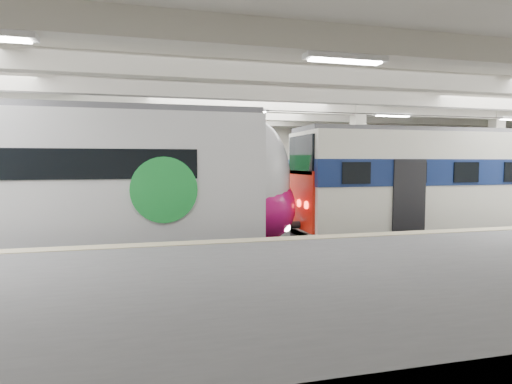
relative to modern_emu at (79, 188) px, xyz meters
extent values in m
cube|color=black|center=(5.53, 0.00, -2.33)|extent=(36.00, 24.00, 0.10)
cube|color=silver|center=(5.53, 0.00, 3.27)|extent=(36.00, 24.00, 0.20)
cube|color=beige|center=(5.53, 10.00, 0.47)|extent=(30.00, 0.10, 5.50)
cube|color=#58585B|center=(5.53, -6.50, -1.73)|extent=(30.00, 7.00, 1.10)
cube|color=#C5B28B|center=(5.53, -3.25, -1.17)|extent=(30.00, 0.50, 0.02)
cube|color=beige|center=(2.53, 3.00, 0.47)|extent=(0.50, 0.50, 5.50)
cube|color=beige|center=(10.53, 3.00, 0.47)|extent=(0.50, 0.50, 5.50)
cube|color=beige|center=(17.53, 3.00, 0.47)|extent=(0.50, 0.50, 5.50)
cube|color=beige|center=(5.53, 0.00, 2.97)|extent=(30.00, 18.00, 0.50)
cube|color=#59544C|center=(5.53, 0.00, -2.20)|extent=(30.00, 1.52, 0.16)
cube|color=#59544C|center=(5.53, 5.50, -2.20)|extent=(30.00, 1.52, 0.16)
cylinder|color=black|center=(5.53, 0.00, 2.42)|extent=(30.00, 0.03, 0.03)
cylinder|color=black|center=(5.53, 5.50, 2.42)|extent=(30.00, 0.03, 0.03)
cube|color=white|center=(5.53, -2.00, 2.64)|extent=(26.00, 8.40, 0.12)
cube|color=silver|center=(-1.29, 0.00, 0.19)|extent=(13.14, 2.93, 3.94)
ellipsoid|color=silver|center=(5.28, 0.00, 0.19)|extent=(2.32, 2.87, 3.86)
ellipsoid|color=#B10E5D|center=(5.40, 0.00, -0.68)|extent=(2.47, 2.93, 2.37)
cylinder|color=green|center=(2.39, -1.49, -0.01)|extent=(1.82, 0.06, 1.82)
cube|color=#4C4C51|center=(-1.29, 0.00, 2.26)|extent=(13.14, 2.40, 0.20)
cube|color=black|center=(-1.29, 0.00, -1.93)|extent=(13.14, 2.05, 0.70)
cube|color=silver|center=(13.18, 0.00, 0.00)|extent=(12.49, 2.74, 3.55)
cube|color=navy|center=(13.18, 0.00, 0.42)|extent=(12.53, 2.80, 0.86)
cube|color=red|center=(6.90, 0.00, -0.50)|extent=(0.08, 2.33, 1.95)
cube|color=black|center=(6.90, 0.00, 0.99)|extent=(0.08, 2.19, 1.28)
cube|color=#4C4C51|center=(13.18, 0.00, 1.85)|extent=(12.49, 2.14, 0.16)
cube|color=black|center=(13.18, 0.00, -1.93)|extent=(12.49, 1.92, 0.70)
cube|color=silver|center=(-1.55, 5.50, 0.16)|extent=(14.32, 2.96, 3.88)
cube|color=green|center=(-1.55, 5.50, 0.67)|extent=(14.36, 3.02, 0.82)
cube|color=#4C4C51|center=(-1.55, 5.50, 2.20)|extent=(14.31, 2.45, 0.16)
cube|color=black|center=(-1.55, 5.50, -1.98)|extent=(14.32, 2.65, 0.60)
camera|label=1|loc=(1.93, -13.38, 0.73)|focal=30.00mm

